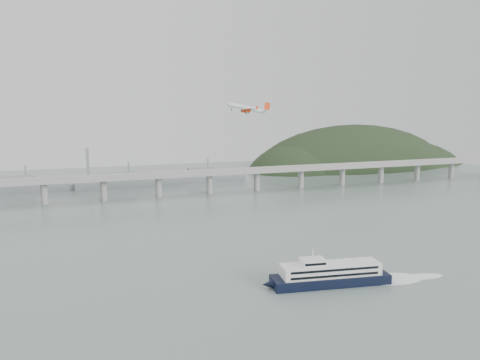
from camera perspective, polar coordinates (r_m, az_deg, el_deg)
name	(u,v)px	position (r m, az deg, el deg)	size (l,w,h in m)	color
ground	(272,256)	(271.13, 3.97, -9.25)	(900.00, 900.00, 0.00)	slate
bridge	(188,177)	(452.64, -6.33, 0.38)	(800.00, 22.00, 23.90)	gray
headland	(361,180)	(695.87, 14.59, 0.06)	(365.00, 155.00, 156.00)	black
distant_fleet	(20,187)	(509.47, -25.22, -0.77)	(453.00, 60.90, 40.00)	slate
ferry	(330,274)	(233.05, 10.95, -11.23)	(94.36, 25.81, 17.83)	black
airliner	(248,108)	(334.57, 0.97, 8.72)	(33.83, 30.55, 9.35)	silver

